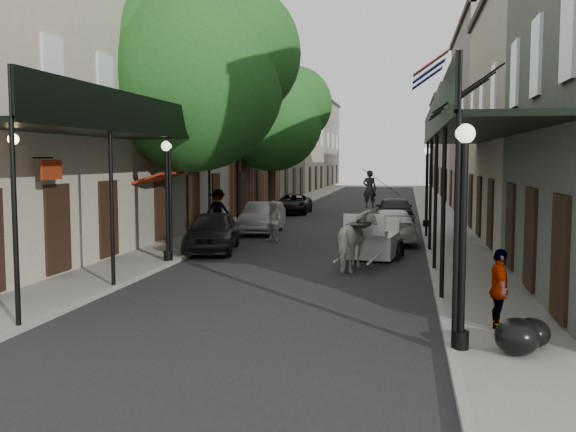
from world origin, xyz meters
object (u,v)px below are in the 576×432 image
at_px(lamppost_left, 167,199).
at_px(car_left_mid, 263,218).
at_px(horse, 357,241).
at_px(car_left_near, 212,231).
at_px(tree_near, 204,71).
at_px(tree_far, 278,115).
at_px(carriage, 375,223).
at_px(lamppost_right_near, 463,233).
at_px(lamppost_right_far, 427,186).
at_px(pedestrian_sidewalk_left, 218,210).
at_px(pedestrian_sidewalk_right, 500,290).
at_px(pedestrian_walking, 273,221).
at_px(car_right_far, 394,211).
at_px(car_right_near, 391,226).
at_px(car_left_far, 293,204).

bearing_deg(lamppost_left, car_left_mid, 83.60).
bearing_deg(horse, car_left_near, -21.61).
distance_m(tree_near, car_left_near, 5.92).
distance_m(tree_far, carriage, 17.40).
xyz_separation_m(lamppost_right_near, lamppost_right_far, (0.00, 20.00, 0.00)).
bearing_deg(carriage, horse, -90.00).
height_order(horse, pedestrian_sidewalk_left, pedestrian_sidewalk_left).
xyz_separation_m(carriage, pedestrian_sidewalk_right, (2.73, -9.39, -0.27)).
xyz_separation_m(lamppost_left, car_left_near, (0.50, 3.00, -1.33)).
xyz_separation_m(lamppost_left, pedestrian_sidewalk_left, (-0.80, 8.11, -1.00)).
distance_m(carriage, pedestrian_walking, 5.33).
xyz_separation_m(horse, pedestrian_walking, (-3.78, 6.05, -0.07)).
bearing_deg(horse, pedestrian_walking, -50.19).
relative_size(pedestrian_sidewalk_right, car_right_far, 0.34).
height_order(pedestrian_sidewalk_right, car_left_near, pedestrian_sidewalk_right).
height_order(lamppost_left, car_right_far, lamppost_left).
bearing_deg(pedestrian_sidewalk_left, car_right_near, 173.53).
xyz_separation_m(car_left_far, car_right_near, (6.20, -12.64, 0.05)).
bearing_deg(lamppost_right_near, lamppost_right_far, 90.00).
relative_size(tree_far, lamppost_right_far, 2.32).
xyz_separation_m(lamppost_left, pedestrian_sidewalk_right, (8.98, -6.70, -1.17)).
distance_m(car_left_near, car_left_mid, 5.94).
xyz_separation_m(car_left_near, car_right_near, (6.20, 3.73, -0.06)).
height_order(lamppost_right_far, car_right_near, lamppost_right_far).
relative_size(lamppost_right_far, pedestrian_sidewalk_left, 2.00).
xyz_separation_m(lamppost_left, horse, (5.88, -0.03, -1.17)).
height_order(horse, carriage, carriage).
xyz_separation_m(tree_near, horse, (5.98, -4.21, -5.61)).
distance_m(pedestrian_sidewalk_right, car_right_near, 13.62).
distance_m(lamppost_left, car_left_mid, 9.07).
bearing_deg(pedestrian_walking, tree_far, 124.52).
bearing_deg(car_left_far, pedestrian_sidewalk_right, -74.21).
bearing_deg(car_left_near, tree_far, 82.97).
bearing_deg(lamppost_left, lamppost_right_far, 55.65).
bearing_deg(pedestrian_walking, pedestrian_sidewalk_right, -37.51).
xyz_separation_m(horse, carriage, (0.37, 2.73, 0.26)).
height_order(horse, car_left_far, horse).
relative_size(pedestrian_walking, pedestrian_sidewalk_right, 1.08).
height_order(lamppost_left, pedestrian_sidewalk_left, lamppost_left).
bearing_deg(tree_far, pedestrian_sidewalk_right, -69.85).
height_order(tree_far, lamppost_right_far, tree_far).
xyz_separation_m(lamppost_right_far, pedestrian_walking, (-6.10, -5.98, -1.23)).
distance_m(tree_far, car_left_near, 16.03).
height_order(pedestrian_sidewalk_left, car_right_far, pedestrian_sidewalk_left).
relative_size(tree_near, car_right_far, 2.18).
relative_size(horse, carriage, 0.71).
xyz_separation_m(lamppost_right_far, car_right_far, (-1.50, 1.00, -1.30)).
distance_m(lamppost_left, pedestrian_sidewalk_right, 11.27).
relative_size(car_left_near, car_left_far, 0.97).
bearing_deg(pedestrian_sidewalk_left, pedestrian_sidewalk_right, 127.40).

